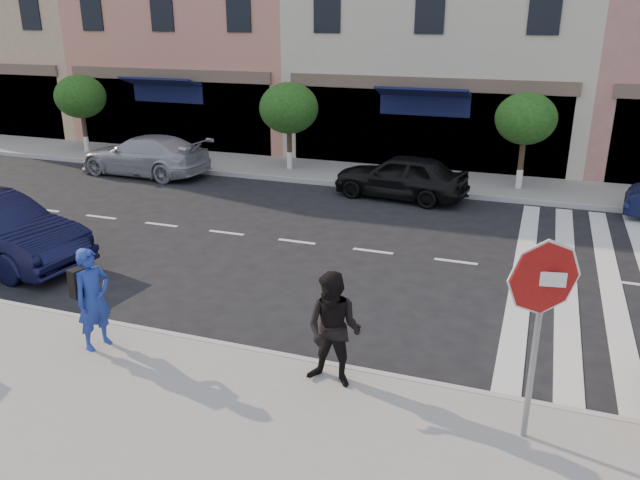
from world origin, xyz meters
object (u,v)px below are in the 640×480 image
Objects in this scene: walker at (334,330)px; car_far_left at (144,155)px; car_far_mid at (401,176)px; stop_sign at (541,299)px; photographer at (93,299)px.

walker reaches higher than car_far_left.
car_far_left reaches higher than car_far_mid.
stop_sign reaches higher than photographer.
car_far_mid is at bearing 94.27° from car_far_left.
photographer is 0.97× the size of walker.
car_far_mid is (2.63, 11.11, -0.32)m from photographer.
car_far_mid is (9.30, 0.10, -0.00)m from car_far_left.
photographer is (-6.87, 0.08, -1.13)m from stop_sign.
stop_sign is at bearing 28.00° from car_far_mid.
stop_sign is 0.57× the size of car_far_left.
stop_sign is 12.06m from car_far_mid.
stop_sign reaches higher than car_far_mid.
stop_sign is at bearing -3.57° from walker.
stop_sign reaches higher than car_far_left.
stop_sign is at bearing -73.79° from photographer.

